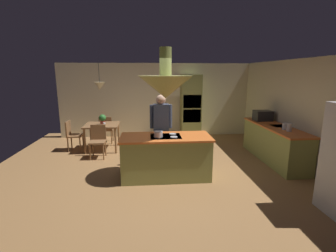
{
  "coord_description": "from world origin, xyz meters",
  "views": [
    {
      "loc": [
        -0.37,
        -5.19,
        2.21
      ],
      "look_at": [
        0.1,
        0.4,
        1.0
      ],
      "focal_mm": 26.2,
      "sensor_mm": 36.0,
      "label": 1
    }
  ],
  "objects": [
    {
      "name": "range_hood",
      "position": [
        0.0,
        -0.2,
        1.96
      ],
      "size": [
        1.1,
        1.1,
        1.0
      ],
      "color": "#8C934C"
    },
    {
      "name": "canister_flour",
      "position": [
        2.84,
        0.0,
        1.0
      ],
      "size": [
        0.11,
        0.11,
        0.19
      ],
      "primitive_type": "cylinder",
      "color": "silver",
      "rests_on": "counter_run_right"
    },
    {
      "name": "wall_right",
      "position": [
        3.25,
        0.4,
        1.27
      ],
      "size": [
        0.1,
        7.2,
        2.55
      ],
      "primitive_type": "cube",
      "color": "beige",
      "rests_on": "ground"
    },
    {
      "name": "microwave_on_counter",
      "position": [
        2.84,
        1.32,
        1.05
      ],
      "size": [
        0.46,
        0.36,
        0.28
      ],
      "primitive_type": "cube",
      "color": "#232326",
      "rests_on": "counter_run_right"
    },
    {
      "name": "cup_on_table",
      "position": [
        -1.6,
        1.68,
        0.81
      ],
      "size": [
        0.07,
        0.07,
        0.09
      ],
      "primitive_type": "cylinder",
      "color": "white",
      "rests_on": "dining_table"
    },
    {
      "name": "chair_by_back_wall",
      "position": [
        -1.7,
        2.56,
        0.5
      ],
      "size": [
        0.4,
        0.4,
        0.87
      ],
      "rotation": [
        0.0,
        0.0,
        3.14
      ],
      "color": "olive",
      "rests_on": "ground"
    },
    {
      "name": "potted_plant_on_table",
      "position": [
        -1.66,
        1.85,
        0.93
      ],
      "size": [
        0.2,
        0.2,
        0.3
      ],
      "color": "#99382D",
      "rests_on": "dining_table"
    },
    {
      "name": "person_at_island",
      "position": [
        -0.06,
        0.51,
        0.99
      ],
      "size": [
        0.53,
        0.23,
        1.72
      ],
      "color": "tan",
      "rests_on": "ground"
    },
    {
      "name": "canister_sugar",
      "position": [
        2.84,
        0.18,
        0.99
      ],
      "size": [
        0.12,
        0.12,
        0.16
      ],
      "primitive_type": "cylinder",
      "color": "silver",
      "rests_on": "counter_run_right"
    },
    {
      "name": "wall_back",
      "position": [
        0.0,
        3.45,
        1.27
      ],
      "size": [
        6.8,
        0.1,
        2.55
      ],
      "primitive_type": "cube",
      "color": "beige",
      "rests_on": "ground"
    },
    {
      "name": "cooking_pot_on_cooktop",
      "position": [
        -0.16,
        -0.33,
        0.99
      ],
      "size": [
        0.18,
        0.18,
        0.12
      ],
      "primitive_type": "cylinder",
      "color": "#B2B2B7",
      "rests_on": "kitchen_island"
    },
    {
      "name": "oven_tower",
      "position": [
        1.1,
        3.04,
        1.09
      ],
      "size": [
        0.66,
        0.62,
        2.17
      ],
      "color": "#8C934C",
      "rests_on": "ground"
    },
    {
      "name": "pendant_light_over_table",
      "position": [
        -1.7,
        1.9,
        1.86
      ],
      "size": [
        0.32,
        0.32,
        0.82
      ],
      "color": "beige"
    },
    {
      "name": "chair_at_corner",
      "position": [
        -2.56,
        1.9,
        0.5
      ],
      "size": [
        0.4,
        0.4,
        0.87
      ],
      "rotation": [
        0.0,
        0.0,
        1.57
      ],
      "color": "olive",
      "rests_on": "ground"
    },
    {
      "name": "ground",
      "position": [
        0.0,
        0.0,
        0.0
      ],
      "size": [
        8.16,
        8.16,
        0.0
      ],
      "primitive_type": "plane",
      "color": "#9E7042"
    },
    {
      "name": "chair_facing_island",
      "position": [
        -1.7,
        1.24,
        0.5
      ],
      "size": [
        0.4,
        0.4,
        0.87
      ],
      "color": "olive",
      "rests_on": "ground"
    },
    {
      "name": "counter_run_right",
      "position": [
        2.84,
        0.6,
        0.46
      ],
      "size": [
        0.73,
        2.43,
        0.91
      ],
      "color": "#8C934C",
      "rests_on": "ground"
    },
    {
      "name": "dining_table",
      "position": [
        -1.7,
        1.9,
        0.65
      ],
      "size": [
        0.96,
        0.89,
        0.76
      ],
      "color": "olive",
      "rests_on": "ground"
    },
    {
      "name": "kitchen_island",
      "position": [
        0.0,
        -0.2,
        0.46
      ],
      "size": [
        1.91,
        0.87,
        0.93
      ],
      "color": "#8C934C",
      "rests_on": "ground"
    }
  ]
}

